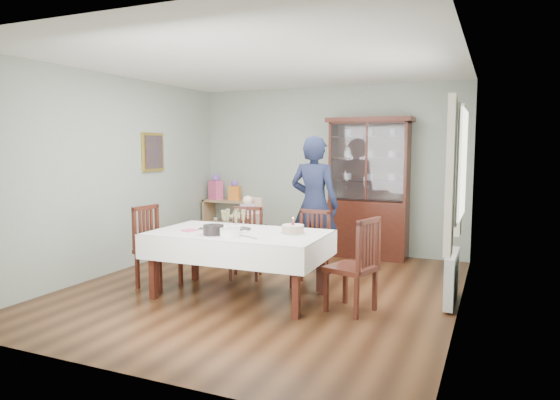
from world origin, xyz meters
The scene contains 25 objects.
floor centered at (0.00, 0.00, 0.00)m, with size 5.00×5.00×0.00m, color #593319.
room_shell centered at (0.00, 0.53, 1.70)m, with size 5.00×5.00×5.00m.
dining_table centered at (-0.12, -0.40, 0.38)m, with size 2.02×1.19×0.76m.
china_cabinet centered at (0.75, 2.26, 1.12)m, with size 1.30×0.48×2.18m.
sideboard centered at (-1.75, 2.28, 0.40)m, with size 0.90×0.38×0.80m.
picture_frame centered at (-2.22, 0.80, 1.65)m, with size 0.04×0.48×0.58m, color gold.
window centered at (2.22, 0.30, 1.55)m, with size 0.04×1.02×1.22m, color white.
curtain_left centered at (2.16, -0.32, 1.45)m, with size 0.07×0.30×1.55m, color silver.
curtain_right centered at (2.16, 0.92, 1.45)m, with size 0.07×0.30×1.55m, color silver.
radiator centered at (2.16, 0.30, 0.30)m, with size 0.10×0.80×0.55m, color white.
chair_far_left centered at (-0.44, 0.40, 0.27)m, with size 0.52×0.52×0.92m.
chair_far_right centered at (0.48, 0.36, 0.28)m, with size 0.42×0.42×0.93m.
chair_end_left centered at (-1.23, -0.43, 0.30)m, with size 0.49×0.49×1.00m.
chair_end_right centered at (1.22, -0.38, 0.30)m, with size 0.56×0.56×1.00m.
woman centered at (0.30, 1.01, 0.94)m, with size 0.69×0.45×1.88m, color #161B31.
high_chair centered at (-0.74, 1.05, 0.40)m, with size 0.55×0.55×1.02m.
champagne_tray centered at (-0.21, -0.34, 0.83)m, with size 0.40×0.40×0.24m.
birthday_cake centered at (0.51, -0.30, 0.81)m, with size 0.28×0.28×0.20m.
plate_stack_dark centered at (-0.29, -0.67, 0.81)m, with size 0.23×0.23×0.11m, color black.
plate_stack_white centered at (-0.05, -0.72, 0.81)m, with size 0.22×0.22×0.09m, color white.
napkin_stack centered at (-0.67, -0.57, 0.77)m, with size 0.13×0.13×0.02m, color #E45487.
cutlery centered at (-0.64, -0.40, 0.77)m, with size 0.11×0.16×0.01m, color silver, non-canonical shape.
cake_knife centered at (0.15, -0.66, 0.77)m, with size 0.30×0.03×0.01m, color silver.
gift_bag_pink centered at (-2.01, 2.26, 1.00)m, with size 0.28×0.24×0.45m.
gift_bag_orange centered at (-1.63, 2.26, 0.96)m, with size 0.21×0.17×0.35m.
Camera 1 is at (2.57, -5.37, 1.73)m, focal length 32.00 mm.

